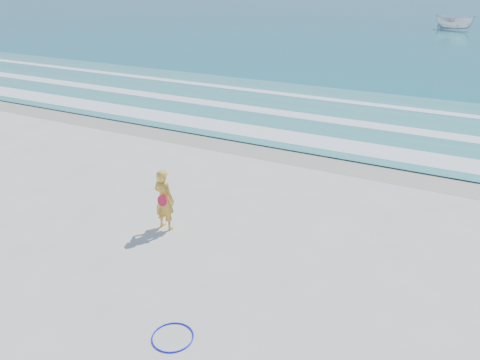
% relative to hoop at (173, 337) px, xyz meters
% --- Properties ---
extents(ground, '(400.00, 400.00, 0.00)m').
position_rel_hoop_xyz_m(ground, '(-1.68, 0.52, -0.01)').
color(ground, silver).
rests_on(ground, ground).
extents(wet_sand, '(400.00, 2.40, 0.00)m').
position_rel_hoop_xyz_m(wet_sand, '(-1.68, 9.52, -0.01)').
color(wet_sand, '#B2A893').
rests_on(wet_sand, ground).
extents(ocean, '(400.00, 190.00, 0.04)m').
position_rel_hoop_xyz_m(ocean, '(-1.68, 105.52, 0.01)').
color(ocean, '#19727F').
rests_on(ocean, ground).
extents(shallow, '(400.00, 10.00, 0.01)m').
position_rel_hoop_xyz_m(shallow, '(-1.68, 14.52, 0.03)').
color(shallow, '#59B7AD').
rests_on(shallow, ocean).
extents(foam_near, '(400.00, 1.40, 0.01)m').
position_rel_hoop_xyz_m(foam_near, '(-1.68, 10.82, 0.04)').
color(foam_near, white).
rests_on(foam_near, shallow).
extents(foam_mid, '(400.00, 0.90, 0.01)m').
position_rel_hoop_xyz_m(foam_mid, '(-1.68, 13.72, 0.04)').
color(foam_mid, white).
rests_on(foam_mid, shallow).
extents(foam_far, '(400.00, 0.60, 0.01)m').
position_rel_hoop_xyz_m(foam_far, '(-1.68, 17.02, 0.04)').
color(foam_far, white).
rests_on(foam_far, shallow).
extents(hoop, '(0.86, 0.86, 0.03)m').
position_rel_hoop_xyz_m(hoop, '(0.00, 0.00, 0.00)').
color(hoop, '#0D11F4').
rests_on(hoop, ground).
extents(boat, '(4.48, 3.00, 1.62)m').
position_rel_hoop_xyz_m(boat, '(0.35, 51.56, 0.84)').
color(boat, silver).
rests_on(boat, ocean).
extents(woman, '(0.60, 0.43, 1.56)m').
position_rel_hoop_xyz_m(woman, '(-2.34, 3.09, 0.77)').
color(woman, gold).
rests_on(woman, ground).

